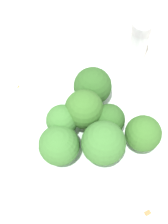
# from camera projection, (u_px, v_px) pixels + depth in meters

# --- Properties ---
(ground_plane) EXTENTS (3.00, 3.00, 0.00)m
(ground_plane) POSITION_uv_depth(u_px,v_px,m) (84.00, 139.00, 0.47)
(ground_plane) COLOR silver
(bowl) EXTENTS (0.23, 0.23, 0.05)m
(bowl) POSITION_uv_depth(u_px,v_px,m) (84.00, 132.00, 0.45)
(bowl) COLOR silver
(bowl) RESTS_ON ground_plane
(broccoli_floret_0) EXTENTS (0.05, 0.05, 0.07)m
(broccoli_floret_0) POSITION_uv_depth(u_px,v_px,m) (82.00, 109.00, 0.40)
(broccoli_floret_0) COLOR #7A9E5B
(broccoli_floret_0) RESTS_ON bowl
(broccoli_floret_1) EXTENTS (0.05, 0.05, 0.06)m
(broccoli_floret_1) POSITION_uv_depth(u_px,v_px,m) (93.00, 86.00, 0.43)
(broccoli_floret_1) COLOR #84AD66
(broccoli_floret_1) RESTS_ON bowl
(broccoli_floret_2) EXTENTS (0.05, 0.05, 0.06)m
(broccoli_floret_2) POSITION_uv_depth(u_px,v_px,m) (143.00, 134.00, 0.39)
(broccoli_floret_2) COLOR #84AD66
(broccoli_floret_2) RESTS_ON bowl
(broccoli_floret_3) EXTENTS (0.05, 0.05, 0.07)m
(broccoli_floret_3) POSITION_uv_depth(u_px,v_px,m) (103.00, 143.00, 0.38)
(broccoli_floret_3) COLOR #8EB770
(broccoli_floret_3) RESTS_ON bowl
(broccoli_floret_4) EXTENTS (0.04, 0.04, 0.05)m
(broccoli_floret_4) POSITION_uv_depth(u_px,v_px,m) (109.00, 120.00, 0.40)
(broccoli_floret_4) COLOR #84AD66
(broccoli_floret_4) RESTS_ON bowl
(broccoli_floret_5) EXTENTS (0.05, 0.05, 0.06)m
(broccoli_floret_5) POSITION_uv_depth(u_px,v_px,m) (58.00, 145.00, 0.38)
(broccoli_floret_5) COLOR #7A9E5B
(broccoli_floret_5) RESTS_ON bowl
(broccoli_floret_6) EXTENTS (0.04, 0.04, 0.05)m
(broccoli_floret_6) POSITION_uv_depth(u_px,v_px,m) (62.00, 121.00, 0.40)
(broccoli_floret_6) COLOR #84AD66
(broccoli_floret_6) RESTS_ON bowl
(pepper_shaker) EXTENTS (0.03, 0.03, 0.08)m
(pepper_shaker) POSITION_uv_depth(u_px,v_px,m) (139.00, 41.00, 0.52)
(pepper_shaker) COLOR silver
(pepper_shaker) RESTS_ON ground_plane
(almond_crumb_0) EXTENTS (0.01, 0.01, 0.01)m
(almond_crumb_0) POSITION_uv_depth(u_px,v_px,m) (19.00, 87.00, 0.52)
(almond_crumb_0) COLOR olive
(almond_crumb_0) RESTS_ON ground_plane
(almond_crumb_1) EXTENTS (0.01, 0.01, 0.01)m
(almond_crumb_1) POSITION_uv_depth(u_px,v_px,m) (96.00, 69.00, 0.54)
(almond_crumb_1) COLOR olive
(almond_crumb_1) RESTS_ON ground_plane
(almond_crumb_3) EXTENTS (0.01, 0.01, 0.01)m
(almond_crumb_3) POSITION_uv_depth(u_px,v_px,m) (148.00, 213.00, 0.42)
(almond_crumb_3) COLOR olive
(almond_crumb_3) RESTS_ON ground_plane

